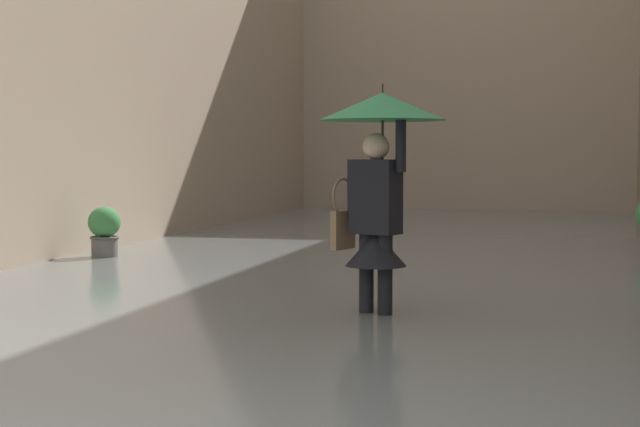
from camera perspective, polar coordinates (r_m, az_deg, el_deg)
ground_plane at (r=12.99m, az=4.69°, el=-2.83°), size 60.00×60.00×0.00m
flood_water at (r=12.98m, az=4.69°, el=-2.49°), size 8.62×25.44×0.15m
building_facade_far at (r=23.65m, az=8.94°, el=10.77°), size 11.42×1.80×8.87m
person_wading at (r=7.59m, az=3.59°, el=3.32°), size 1.02×1.02×2.01m
potted_plant_far_right at (r=12.27m, az=-12.89°, el=-1.25°), size 0.41×0.41×0.79m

